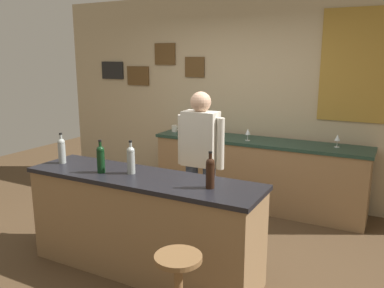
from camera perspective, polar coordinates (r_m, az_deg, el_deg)
The scene contains 15 objects.
ground_plane at distance 4.23m, azimuth -3.75°, elevation -15.16°, with size 10.00×10.00×0.00m, color #4C3823.
back_wall at distance 5.59m, azimuth 7.27°, elevation 6.82°, with size 6.00×0.09×2.80m.
bar_counter at distance 3.72m, azimuth -7.12°, elevation -11.32°, with size 2.23×0.60×0.92m.
side_counter at distance 5.30m, azimuth 9.32°, elevation -4.20°, with size 2.79×0.56×0.90m.
bartender at distance 4.08m, azimuth 1.23°, elevation -2.04°, with size 0.52×0.21×1.62m.
bar_stool at distance 2.82m, azimuth -1.96°, elevation -19.69°, with size 0.32×0.32×0.68m.
wine_bottle_a at distance 4.12m, azimuth -18.25°, elevation -0.79°, with size 0.07×0.07×0.31m.
wine_bottle_b at distance 3.69m, azimuth -13.00°, elevation -1.99°, with size 0.07×0.07×0.31m.
wine_bottle_c at distance 3.61m, azimuth -8.78°, elevation -2.14°, with size 0.07×0.07×0.31m.
wine_bottle_d at distance 3.18m, azimuth 2.64°, elevation -4.03°, with size 0.07×0.07×0.31m.
wine_glass_a at distance 5.64m, azimuth -0.31°, elevation 2.82°, with size 0.07×0.07×0.16m.
wine_glass_b at distance 5.42m, azimuth 1.90°, elevation 2.41°, with size 0.07×0.07×0.16m.
wine_glass_c at distance 5.13m, azimuth 8.04°, elevation 1.71°, with size 0.07×0.07×0.16m.
wine_glass_d at distance 5.01m, azimuth 20.21°, elevation 0.80°, with size 0.07×0.07×0.16m.
coffee_mug at distance 5.69m, azimuth -2.52°, elevation 2.26°, with size 0.13×0.08×0.09m.
Camera 1 is at (1.98, -3.18, 1.96)m, focal length 37.05 mm.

